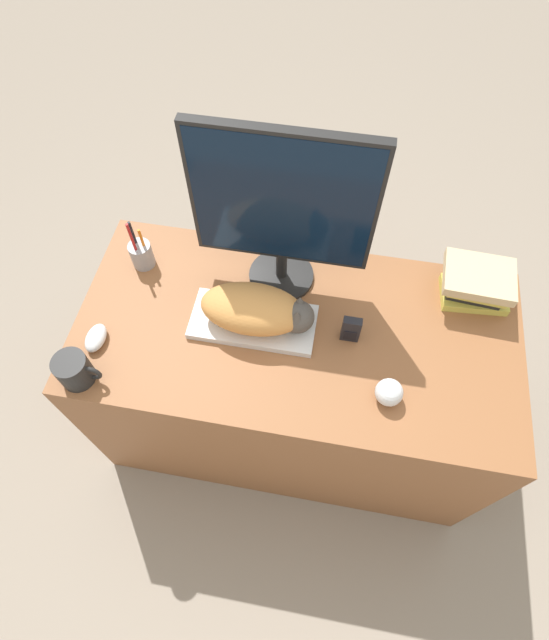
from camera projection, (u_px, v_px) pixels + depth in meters
ground_plane at (277, 494)px, 2.03m from camera, size 12.00×12.00×0.00m
desk at (293, 380)px, 1.88m from camera, size 1.39×0.68×0.76m
keyboard at (253, 322)px, 1.55m from camera, size 0.39×0.18×0.02m
cat at (259, 310)px, 1.49m from camera, size 0.34×0.17×0.13m
monitor at (282, 208)px, 1.38m from camera, size 0.52×0.21×0.58m
computer_mouse at (96, 338)px, 1.52m from camera, size 0.06×0.10×0.04m
coffee_mug at (75, 370)px, 1.43m from camera, size 0.13×0.10×0.10m
pen_cup at (141, 254)px, 1.65m from camera, size 0.07×0.07×0.21m
baseball at (389, 392)px, 1.40m from camera, size 0.08×0.08×0.08m
phone at (351, 330)px, 1.50m from camera, size 0.06×0.03×0.10m
book_stack at (477, 285)px, 1.56m from camera, size 0.23×0.18×0.12m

